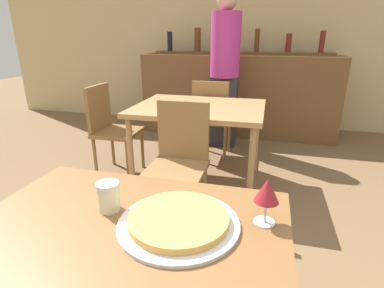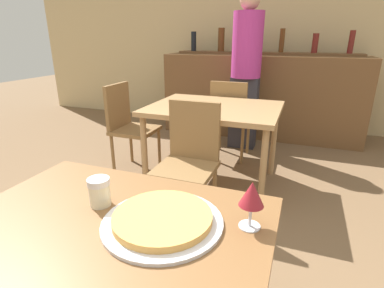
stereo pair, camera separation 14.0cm
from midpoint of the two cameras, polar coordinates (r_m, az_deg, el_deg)
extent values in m
cube|color=#D1B784|center=(4.67, 9.09, 20.77)|extent=(8.00, 0.05, 2.80)
cube|color=brown|center=(1.04, -16.63, -16.08)|extent=(1.03, 0.73, 0.04)
cylinder|color=brown|center=(1.67, -24.06, -17.06)|extent=(0.05, 0.05, 0.69)
cylinder|color=brown|center=(1.39, 10.55, -24.08)|extent=(0.05, 0.05, 0.69)
cube|color=#A87F51|center=(2.63, -0.18, 6.84)|extent=(1.12, 0.88, 0.04)
cylinder|color=#A87F51|center=(2.58, -13.12, -2.51)|extent=(0.05, 0.05, 0.69)
cylinder|color=#A87F51|center=(2.32, 9.48, -4.86)|extent=(0.05, 0.05, 0.69)
cylinder|color=#A87F51|center=(3.23, -7.05, 2.42)|extent=(0.05, 0.05, 0.69)
cylinder|color=#A87F51|center=(3.02, 10.84, 1.00)|extent=(0.05, 0.05, 0.69)
cube|color=brown|center=(4.23, 7.76, 9.22)|extent=(2.60, 0.56, 1.08)
cube|color=brown|center=(4.31, 8.35, 16.79)|extent=(2.39, 0.24, 0.03)
cylinder|color=black|center=(4.53, -5.17, 18.90)|extent=(0.07, 0.07, 0.26)
cylinder|color=#5B3314|center=(4.41, 0.11, 19.26)|extent=(0.09, 0.09, 0.31)
cylinder|color=black|center=(4.33, 5.64, 19.08)|extent=(0.06, 0.06, 0.30)
cylinder|color=#5B3314|center=(4.28, 11.31, 18.78)|extent=(0.06, 0.06, 0.29)
cylinder|color=maroon|center=(4.28, 16.99, 17.93)|extent=(0.07, 0.07, 0.23)
cylinder|color=maroon|center=(4.31, 22.66, 17.53)|extent=(0.07, 0.07, 0.27)
cube|color=olive|center=(2.10, -4.91, -4.97)|extent=(0.40, 0.40, 0.04)
cube|color=olive|center=(2.18, -3.53, 2.57)|extent=(0.38, 0.04, 0.43)
cylinder|color=olive|center=(2.12, -10.70, -11.73)|extent=(0.03, 0.03, 0.41)
cylinder|color=olive|center=(2.02, -1.65, -13.18)|extent=(0.03, 0.03, 0.41)
cylinder|color=olive|center=(2.39, -7.31, -7.68)|extent=(0.03, 0.03, 0.41)
cylinder|color=olive|center=(2.30, 0.70, -8.72)|extent=(0.03, 0.03, 0.41)
cube|color=olive|center=(3.36, 2.79, 4.62)|extent=(0.40, 0.40, 0.04)
cube|color=olive|center=(3.13, 2.18, 7.91)|extent=(0.38, 0.04, 0.43)
cylinder|color=olive|center=(3.55, 5.98, 1.67)|extent=(0.03, 0.03, 0.41)
cylinder|color=olive|center=(3.61, 0.64, 2.10)|extent=(0.03, 0.03, 0.41)
cylinder|color=olive|center=(3.23, 5.06, -0.14)|extent=(0.03, 0.03, 0.41)
cylinder|color=olive|center=(3.30, -0.76, 0.36)|extent=(0.03, 0.03, 0.41)
cube|color=olive|center=(3.01, -15.25, 2.14)|extent=(0.40, 0.40, 0.04)
cube|color=olive|center=(3.04, -18.66, 6.55)|extent=(0.04, 0.38, 0.43)
cylinder|color=olive|center=(2.86, -13.51, -3.32)|extent=(0.03, 0.03, 0.41)
cylinder|color=olive|center=(3.15, -10.70, -1.00)|extent=(0.03, 0.03, 0.41)
cylinder|color=olive|center=(3.03, -19.23, -2.60)|extent=(0.03, 0.03, 0.41)
cylinder|color=olive|center=(3.30, -16.07, -0.46)|extent=(0.03, 0.03, 0.41)
cylinder|color=silver|center=(1.00, -6.69, -14.94)|extent=(0.39, 0.39, 0.01)
cylinder|color=gold|center=(0.99, -6.73, -14.08)|extent=(0.32, 0.32, 0.02)
cylinder|color=beige|center=(1.11, -19.11, -10.04)|extent=(0.08, 0.08, 0.08)
cylinder|color=silver|center=(1.09, -19.42, -7.65)|extent=(0.08, 0.08, 0.02)
cube|color=#2D2D38|center=(3.71, 4.89, 6.07)|extent=(0.32, 0.18, 0.85)
cylinder|color=#B2338C|center=(3.60, 5.26, 18.24)|extent=(0.34, 0.34, 0.71)
sphere|color=tan|center=(3.62, 5.52, 25.62)|extent=(0.22, 0.22, 0.22)
cylinder|color=silver|center=(1.02, 9.70, -14.54)|extent=(0.07, 0.07, 0.00)
cylinder|color=silver|center=(1.00, 9.83, -12.67)|extent=(0.01, 0.01, 0.07)
cone|color=maroon|center=(0.96, 10.10, -8.77)|extent=(0.08, 0.08, 0.08)
camera|label=1|loc=(0.07, -92.86, -1.03)|focal=28.00mm
camera|label=2|loc=(0.07, 87.14, 1.03)|focal=28.00mm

